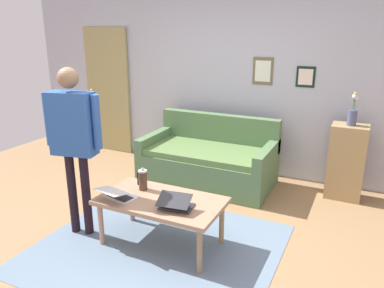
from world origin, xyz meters
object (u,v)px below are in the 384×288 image
Objects in this scene: side_shelf at (346,162)px; flower_vase at (353,114)px; couch at (209,161)px; laptop_left at (118,195)px; person_standing at (73,132)px; laptop_center at (176,204)px; coffee_table at (161,204)px; french_press at (143,180)px; interior_door at (108,91)px.

flower_vase reaches higher than side_shelf.
flower_vase is at bearing -170.53° from couch.
flower_vase is at bearing 126.41° from side_shelf.
laptop_left is 0.92× the size of flower_vase.
laptop_left is 0.22× the size of person_standing.
couch is 1.79m from laptop_center.
person_standing is at bearing 41.35° from flower_vase.
coffee_table is 0.70× the size of person_standing.
laptop_center is at bearing 103.34° from couch.
person_standing is (0.58, 0.29, 0.50)m from french_press.
couch is 7.34× the size of french_press.
interior_door is 3.23m from coffee_table.
couch is at bearing -83.22° from coffee_table.
person_standing is (2.37, 2.08, 0.02)m from flower_vase.
french_press is at bearing -108.51° from laptop_left.
coffee_table is at bearing -168.65° from person_standing.
coffee_table is 1.28× the size of side_shelf.
laptop_left is at bearing 84.37° from couch.
person_standing is at bearing 120.98° from interior_door.
interior_door is 1.21× the size of person_standing.
flower_vase is (-1.79, -1.79, 0.48)m from french_press.
laptop_left is 0.59m from laptop_center.
french_press reaches higher than laptop_center.
person_standing reaches higher than flower_vase.
laptop_center reaches higher than coffee_table.
side_shelf is at bearing -134.90° from french_press.
laptop_left is 0.74m from person_standing.
flower_vase reaches higher than french_press.
laptop_center is (-2.50, 2.31, -0.51)m from interior_door.
interior_door is 3.85m from side_shelf.
couch is at bearing 9.47° from flower_vase.
interior_door reaches higher than laptop_center.
interior_door is at bearing -42.78° from laptop_center.
interior_door reaches higher than laptop_left.
person_standing is at bearing 69.88° from couch.
french_press is (0.49, -0.22, 0.07)m from laptop_center.
laptop_left is at bearing -179.79° from person_standing.
couch is at bearing 164.49° from interior_door.
flower_vase is at bearing -128.38° from coffee_table.
person_standing reaches higher than laptop_left.
couch is at bearing -95.63° from laptop_left.
person_standing is (2.37, 2.09, 0.62)m from side_shelf.
laptop_center is at bearing -173.62° from laptop_left.
coffee_table is 5.05× the size of french_press.
coffee_table is 0.26m from laptop_center.
interior_door is at bearing -15.51° from couch.
interior_door is at bearing -59.02° from person_standing.
interior_door is 3.44m from laptop_center.
couch is 1.64m from coffee_table.
coffee_table is 0.34m from french_press.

